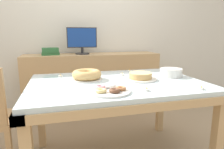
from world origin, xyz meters
TOP-DOWN VIEW (x-y plane):
  - wall_back at (0.00, 1.56)m, footprint 8.00×0.10m
  - dining_table at (0.00, 0.00)m, footprint 1.51×1.05m
  - sideboard at (0.00, 1.26)m, footprint 1.95×0.44m
  - computer_monitor at (-0.15, 1.26)m, footprint 0.42×0.20m
  - book_stack at (-0.59, 1.26)m, footprint 0.25×0.18m
  - cake_chocolate_round at (0.22, -0.00)m, footprint 0.30×0.30m
  - cake_golden_bundt at (-0.24, 0.12)m, footprint 0.28×0.28m
  - pastry_platter at (-0.14, -0.31)m, footprint 0.30×0.30m
  - plate_stack at (0.56, 0.05)m, footprint 0.21×0.21m
  - tealight_right_edge at (0.27, 0.40)m, footprint 0.04×0.04m
  - tealight_left_edge at (0.53, -0.43)m, footprint 0.04×0.04m
  - tealight_near_cakes at (0.12, 0.23)m, footprint 0.04×0.04m
  - tealight_near_front at (0.12, -0.36)m, footprint 0.04×0.04m
  - tealight_centre at (-0.47, 0.30)m, footprint 0.04×0.04m

SIDE VIEW (x-z plane):
  - sideboard at x=0.00m, z-range 0.00..0.90m
  - dining_table at x=0.00m, z-range 0.30..1.07m
  - tealight_right_edge at x=0.27m, z-range 0.77..0.81m
  - tealight_left_edge at x=0.53m, z-range 0.77..0.81m
  - tealight_near_cakes at x=0.12m, z-range 0.77..0.81m
  - tealight_near_front at x=0.12m, z-range 0.77..0.81m
  - tealight_centre at x=-0.47m, z-range 0.77..0.81m
  - pastry_platter at x=-0.14m, z-range 0.77..0.81m
  - cake_chocolate_round at x=0.22m, z-range 0.77..0.84m
  - plate_stack at x=0.56m, z-range 0.78..0.86m
  - cake_golden_bundt at x=-0.24m, z-range 0.78..0.87m
  - book_stack at x=-0.59m, z-range 0.90..1.00m
  - computer_monitor at x=-0.15m, z-range 0.90..1.28m
  - wall_back at x=0.00m, z-range 0.00..2.60m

